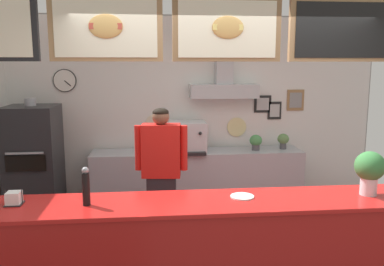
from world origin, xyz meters
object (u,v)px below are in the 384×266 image
(potted_rosemary, at_px, (283,140))
(basil_vase, at_px, (370,170))
(shop_worker, at_px, (161,177))
(condiment_plate, at_px, (242,196))
(pizza_oven, at_px, (34,166))
(espresso_machine, at_px, (187,137))
(napkin_holder, at_px, (14,199))
(pepper_grinder, at_px, (86,186))
(potted_sage, at_px, (256,141))

(potted_rosemary, height_order, basil_vase, basil_vase)
(shop_worker, relative_size, condiment_plate, 8.48)
(pizza_oven, bearing_deg, basil_vase, -33.58)
(pizza_oven, relative_size, espresso_machine, 3.26)
(espresso_machine, bearing_deg, napkin_holder, -122.94)
(basil_vase, bearing_deg, napkin_holder, 179.23)
(pizza_oven, bearing_deg, potted_rosemary, 4.51)
(pizza_oven, distance_m, pepper_grinder, 2.51)
(pizza_oven, height_order, pepper_grinder, pizza_oven)
(shop_worker, xyz_separation_m, pepper_grinder, (-0.61, -1.27, 0.29))
(potted_sage, height_order, pepper_grinder, pepper_grinder)
(espresso_machine, height_order, napkin_holder, espresso_machine)
(espresso_machine, relative_size, potted_sage, 2.32)
(potted_sage, bearing_deg, condiment_plate, -107.04)
(pepper_grinder, bearing_deg, napkin_holder, 172.84)
(shop_worker, xyz_separation_m, condiment_plate, (0.64, -1.19, 0.15))
(napkin_holder, bearing_deg, pepper_grinder, -7.16)
(shop_worker, relative_size, napkin_holder, 12.46)
(shop_worker, height_order, condiment_plate, shop_worker)
(potted_sage, bearing_deg, pepper_grinder, -128.64)
(espresso_machine, bearing_deg, shop_worker, -107.82)
(shop_worker, xyz_separation_m, basil_vase, (1.71, -1.23, 0.36))
(espresso_machine, bearing_deg, pepper_grinder, -111.92)
(condiment_plate, bearing_deg, napkin_holder, -179.98)
(shop_worker, bearing_deg, basil_vase, 150.45)
(espresso_machine, distance_m, potted_rosemary, 1.40)
(shop_worker, bearing_deg, potted_rosemary, -138.61)
(pizza_oven, xyz_separation_m, condiment_plate, (2.28, -2.18, 0.24))
(espresso_machine, bearing_deg, pizza_oven, -173.23)
(potted_rosemary, xyz_separation_m, basil_vase, (-0.09, -2.49, 0.21))
(shop_worker, relative_size, potted_sage, 7.39)
(espresso_machine, bearing_deg, potted_rosemary, 1.20)
(shop_worker, xyz_separation_m, potted_sage, (1.38, 1.22, 0.14))
(potted_sage, bearing_deg, pizza_oven, -175.62)
(pizza_oven, xyz_separation_m, napkin_holder, (0.47, -2.18, 0.28))
(potted_rosemary, bearing_deg, pizza_oven, -175.49)
(espresso_machine, relative_size, basil_vase, 1.40)
(espresso_machine, height_order, potted_rosemary, espresso_machine)
(basil_vase, xyz_separation_m, pepper_grinder, (-2.31, -0.03, -0.06))
(shop_worker, bearing_deg, pepper_grinder, 70.60)
(pizza_oven, height_order, potted_rosemary, pizza_oven)
(potted_sage, relative_size, napkin_holder, 1.68)
(condiment_plate, bearing_deg, basil_vase, -2.11)
(shop_worker, relative_size, potted_rosemary, 7.35)
(shop_worker, height_order, pepper_grinder, shop_worker)
(shop_worker, xyz_separation_m, espresso_machine, (0.40, 1.23, 0.22))
(basil_vase, bearing_deg, pizza_oven, 146.42)
(espresso_machine, height_order, condiment_plate, espresso_machine)
(potted_sage, relative_size, basil_vase, 0.60)
(shop_worker, bearing_deg, napkin_holder, 51.76)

